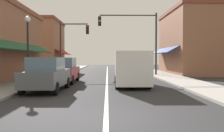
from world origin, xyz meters
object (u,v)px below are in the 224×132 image
Objects in this scene: traffic_signal_mast_arm at (137,33)px; parked_car_nearest_left at (47,75)px; van_in_lane at (131,68)px; parked_car_second_left at (64,70)px; traffic_signal_left_corner at (70,40)px; street_lamp_left_near at (28,38)px.

parked_car_nearest_left is at bearing -118.63° from traffic_signal_mast_arm.
van_in_lane is (4.62, 2.39, 0.27)m from parked_car_nearest_left.
parked_car_second_left is at bearing -132.03° from traffic_signal_mast_arm.
traffic_signal_left_corner is (-0.77, 7.98, 2.75)m from parked_car_second_left.
traffic_signal_mast_arm is (1.38, 8.58, 3.08)m from van_in_lane.
traffic_signal_mast_arm is (5.99, 10.97, 3.35)m from parked_car_nearest_left.
traffic_signal_left_corner is at bearing 96.29° from parked_car_second_left.
traffic_signal_mast_arm is 6.86m from traffic_signal_left_corner.
street_lamp_left_near reaches higher than parked_car_nearest_left.
parked_car_nearest_left is 12.72m from traffic_signal_left_corner.
traffic_signal_mast_arm is 1.44× the size of street_lamp_left_near.
parked_car_nearest_left is at bearing -151.65° from van_in_lane.
van_in_lane is at bearing 28.99° from parked_car_nearest_left.
parked_car_second_left is 3.49m from street_lamp_left_near.
van_in_lane is at bearing -23.19° from parked_car_second_left.
parked_car_nearest_left is 0.67× the size of traffic_signal_mast_arm.
parked_car_second_left is at bearing -84.50° from traffic_signal_left_corner.
traffic_signal_left_corner is 10.25m from street_lamp_left_near.
street_lamp_left_near is at bearing -95.59° from traffic_signal_left_corner.
traffic_signal_mast_arm reaches higher than parked_car_second_left.
parked_car_second_left is 0.67× the size of traffic_signal_mast_arm.
traffic_signal_mast_arm is at bearing 62.97° from parked_car_nearest_left.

